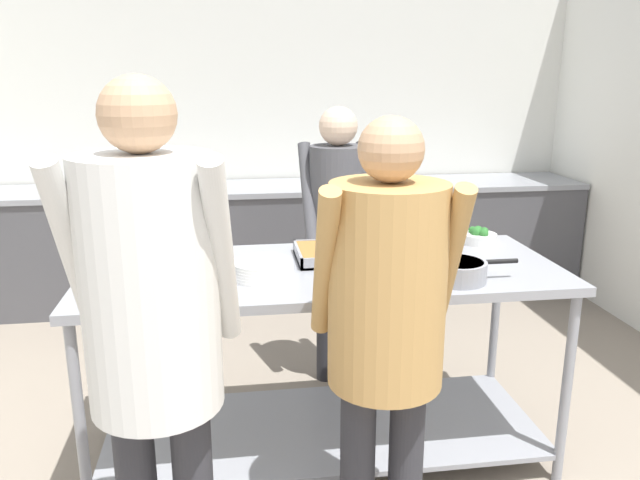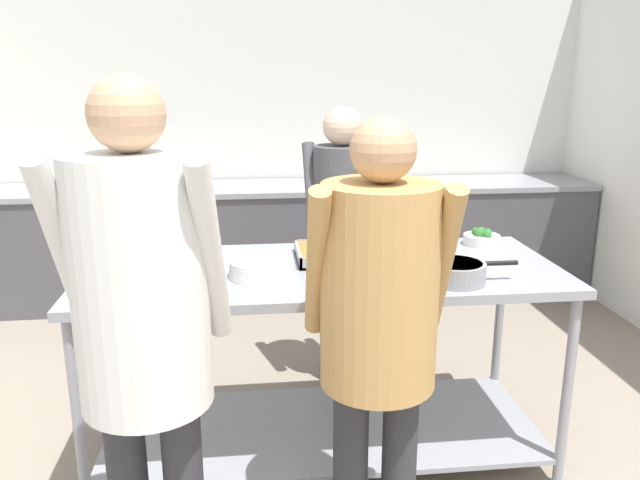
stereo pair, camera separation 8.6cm
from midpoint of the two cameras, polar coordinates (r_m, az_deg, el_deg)
wall_rear at (r=5.18m, az=-2.96°, el=10.28°), size 5.00×0.06×2.65m
back_counter at (r=4.97m, az=-2.56°, el=-0.12°), size 4.84×0.65×0.91m
serving_counter at (r=2.87m, az=1.10°, el=-8.28°), size 2.10×0.84×0.93m
serving_tray_roast at (r=2.61m, az=-13.54°, el=-3.45°), size 0.48×0.31×0.05m
plate_stack at (r=2.64m, az=-4.51°, el=-2.64°), size 0.27×0.27×0.07m
serving_tray_vegetables at (r=2.89m, az=2.67°, el=-1.26°), size 0.40×0.32×0.05m
sauce_pan at (r=2.63m, az=13.26°, el=-2.81°), size 0.38×0.24×0.09m
broccoli_bowl at (r=3.24m, az=15.30°, el=0.18°), size 0.18×0.18×0.09m
guest_serving_left at (r=2.09m, az=6.59°, el=-6.43°), size 0.49×0.39×1.64m
guest_serving_right at (r=1.88m, az=-14.65°, el=-6.57°), size 0.51×0.39×1.76m
cook_behind_counter at (r=3.47m, az=2.67°, el=2.22°), size 0.42×0.33×1.59m
water_bottle at (r=4.89m, az=3.30°, el=6.66°), size 0.08×0.08×0.29m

